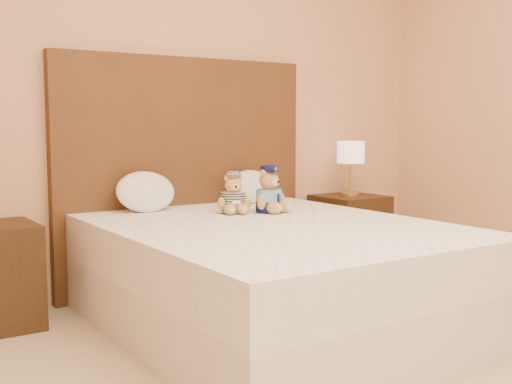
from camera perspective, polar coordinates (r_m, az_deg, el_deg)
bed at (r=3.42m, az=1.58°, el=-7.42°), size 1.60×2.00×0.55m
headboard at (r=4.21m, az=-6.34°, el=1.61°), size 1.75×0.08×1.50m
nightstand_right at (r=4.80m, az=8.31°, el=-3.58°), size 0.45×0.45×0.55m
lamp at (r=4.74m, az=8.42°, el=3.27°), size 0.20×0.20×0.40m
teddy_police at (r=3.80m, az=1.17°, el=0.23°), size 0.29×0.28×0.27m
teddy_prisoner at (r=3.76m, az=-2.02°, el=-0.15°), size 0.26×0.25×0.23m
pillow_left at (r=3.90m, az=-9.78°, el=0.20°), size 0.37×0.24×0.26m
pillow_right at (r=4.27m, az=-0.30°, el=0.62°), size 0.34×0.22×0.24m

